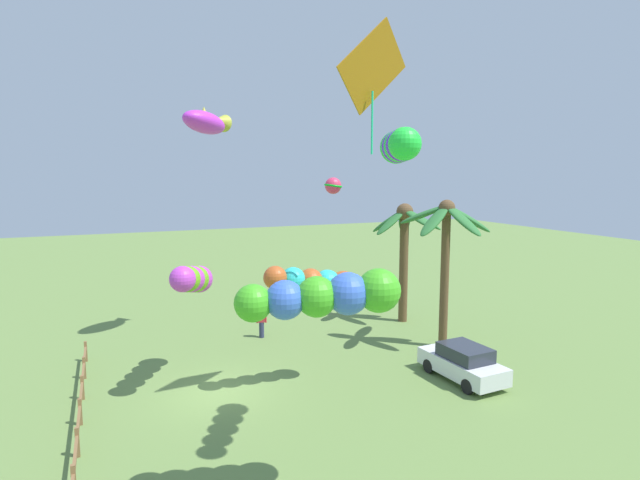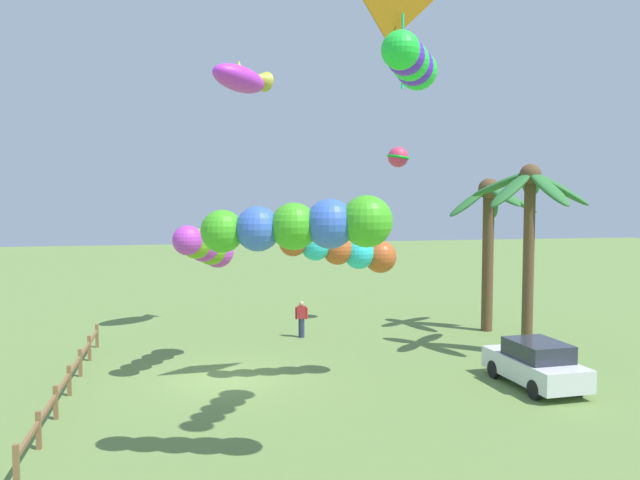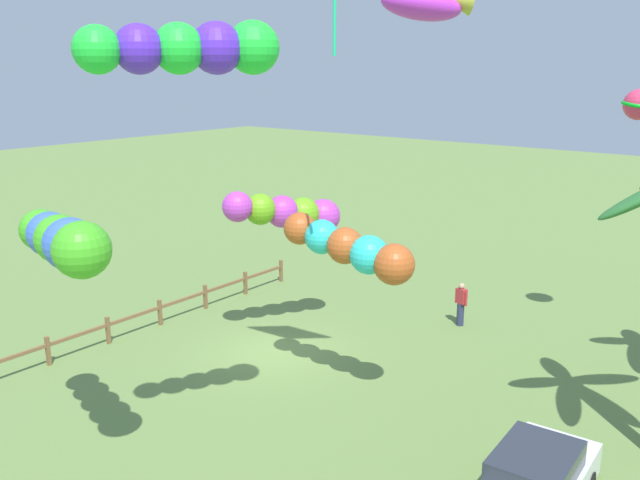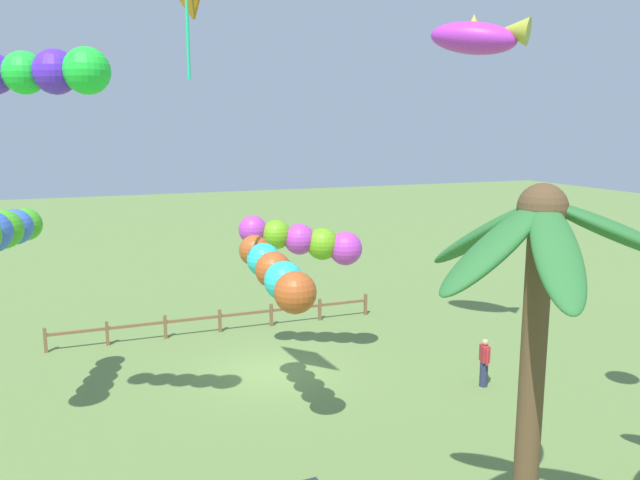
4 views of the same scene
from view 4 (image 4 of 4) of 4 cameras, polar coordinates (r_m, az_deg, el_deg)
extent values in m
plane|color=olive|center=(22.07, -4.30, -11.80)|extent=(120.00, 120.00, 0.00)
cylinder|color=brown|center=(11.64, 18.39, -14.55)|extent=(0.42, 0.42, 6.98)
ellipsoid|color=#2D7033|center=(10.00, 15.45, -0.63)|extent=(2.33, 1.06, 1.53)
ellipsoid|color=#2D7033|center=(9.77, 20.59, -1.14)|extent=(1.66, 2.31, 1.52)
ellipsoid|color=#2D7033|center=(11.01, 25.15, 0.68)|extent=(2.40, 1.79, 1.19)
ellipsoid|color=#2D7033|center=(11.86, 19.73, 1.65)|extent=(2.16, 2.17, 1.20)
ellipsoid|color=#2D7033|center=(11.29, 14.67, 0.51)|extent=(1.44, 2.32, 1.57)
sphere|color=brown|center=(10.70, 19.44, 2.73)|extent=(0.81, 0.81, 0.81)
cube|color=brown|center=(28.23, 4.13, -5.82)|extent=(0.12, 0.12, 0.95)
cube|color=brown|center=(27.39, -0.02, -6.29)|extent=(0.12, 0.12, 0.95)
cube|color=brown|center=(26.71, -4.42, -6.76)|extent=(0.12, 0.12, 0.95)
cube|color=brown|center=(26.20, -9.02, -7.20)|extent=(0.12, 0.12, 0.95)
cube|color=brown|center=(25.85, -13.78, -7.61)|extent=(0.12, 0.12, 0.95)
cube|color=brown|center=(25.69, -18.65, -7.98)|extent=(0.12, 0.12, 0.95)
cube|color=brown|center=(25.72, -23.55, -8.29)|extent=(0.12, 0.12, 0.95)
cube|color=brown|center=(26.14, -9.03, -6.81)|extent=(13.18, 0.09, 0.11)
cylinder|color=#2D3351|center=(21.42, 14.56, -11.61)|extent=(0.26, 0.26, 0.84)
cube|color=#B72D33|center=(21.17, 14.64, -9.87)|extent=(0.32, 0.42, 0.54)
sphere|color=tan|center=(21.05, 14.69, -8.91)|extent=(0.21, 0.21, 0.21)
cylinder|color=#B72D33|center=(21.39, 14.41, -9.79)|extent=(0.09, 0.09, 0.52)
cylinder|color=#B72D33|center=(20.99, 14.87, -10.21)|extent=(0.09, 0.09, 0.52)
ellipsoid|color=#C834D7|center=(22.67, 13.66, 17.29)|extent=(3.12, 3.19, 1.41)
cone|color=gold|center=(22.45, 17.10, 17.62)|extent=(1.38, 1.38, 1.03)
cone|color=gold|center=(22.73, 13.71, 18.47)|extent=(0.82, 0.82, 0.59)
sphere|color=green|center=(18.82, -26.70, 0.86)|extent=(1.05, 1.05, 1.05)
sphere|color=blue|center=(19.56, -25.85, 1.08)|extent=(1.00, 1.00, 1.00)
sphere|color=green|center=(20.31, -25.07, 1.28)|extent=(0.96, 0.96, 0.96)
sphere|color=#C25623|center=(15.88, -2.24, -4.76)|extent=(1.09, 1.09, 1.09)
sphere|color=#2CD2D3|center=(16.52, -3.27, -3.70)|extent=(1.04, 1.04, 1.04)
sphere|color=#C25623|center=(17.16, -4.23, -2.71)|extent=(1.00, 1.00, 1.00)
sphere|color=#2CD2D3|center=(17.82, -5.11, -1.79)|extent=(0.95, 0.95, 0.95)
sphere|color=#C25623|center=(18.48, -5.92, -0.94)|extent=(0.91, 0.91, 0.91)
sphere|color=#22DE39|center=(14.97, -20.31, 14.13)|extent=(1.02, 1.02, 1.02)
sphere|color=#5929E4|center=(15.29, -22.78, 13.82)|extent=(0.98, 0.98, 0.98)
sphere|color=#22DE39|center=(15.63, -25.14, 13.51)|extent=(0.94, 0.94, 0.94)
sphere|color=#C83DCE|center=(21.92, 2.32, -0.77)|extent=(1.17, 1.17, 1.17)
sphere|color=#6BB71E|center=(21.85, 0.22, -0.35)|extent=(1.12, 1.12, 1.12)
sphere|color=#C83DCE|center=(21.82, -1.88, 0.08)|extent=(1.07, 1.07, 1.07)
sphere|color=#6BB71E|center=(21.81, -3.98, 0.50)|extent=(1.03, 1.03, 1.03)
sphere|color=#C83DCE|center=(21.84, -6.09, 0.92)|extent=(0.98, 0.98, 0.98)
cylinder|color=#23D692|center=(14.98, -11.87, 18.14)|extent=(0.07, 0.07, 2.16)
camera|label=1|loc=(26.93, -51.77, 7.17)|focal=28.66mm
camera|label=2|loc=(26.39, -58.73, 1.03)|focal=37.10mm
camera|label=3|loc=(10.87, -81.69, 6.16)|focal=38.36mm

